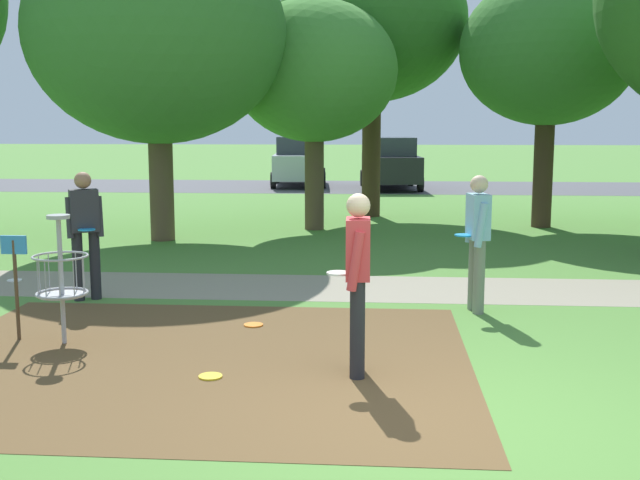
# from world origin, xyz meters

# --- Properties ---
(ground_plane) EXTENTS (160.00, 160.00, 0.00)m
(ground_plane) POSITION_xyz_m (0.00, 0.00, 0.00)
(ground_plane) COLOR #518438
(dirt_tee_pad) EXTENTS (5.52, 4.61, 0.01)m
(dirt_tee_pad) POSITION_xyz_m (-2.32, 1.45, 0.00)
(dirt_tee_pad) COLOR brown
(dirt_tee_pad) RESTS_ON ground
(disc_golf_basket) EXTENTS (0.98, 0.58, 1.39)m
(disc_golf_basket) POSITION_xyz_m (-3.90, 1.94, 0.75)
(disc_golf_basket) COLOR #9E9EA3
(disc_golf_basket) RESTS_ON ground
(player_foreground_watching) EXTENTS (0.40, 0.47, 1.71)m
(player_foreground_watching) POSITION_xyz_m (-0.67, 1.12, 0.97)
(player_foreground_watching) COLOR #232328
(player_foreground_watching) RESTS_ON ground
(player_waiting_left) EXTENTS (0.43, 0.49, 1.71)m
(player_waiting_left) POSITION_xyz_m (0.74, 3.71, 0.97)
(player_waiting_left) COLOR slate
(player_waiting_left) RESTS_ON ground
(player_waiting_right) EXTENTS (0.49, 0.45, 1.71)m
(player_waiting_right) POSITION_xyz_m (-4.36, 3.98, 0.97)
(player_waiting_right) COLOR #232328
(player_waiting_right) RESTS_ON ground
(frisbee_near_basket) EXTENTS (0.22, 0.22, 0.02)m
(frisbee_near_basket) POSITION_xyz_m (-2.03, 0.93, 0.01)
(frisbee_near_basket) COLOR gold
(frisbee_near_basket) RESTS_ON ground
(frisbee_by_tee) EXTENTS (0.22, 0.22, 0.02)m
(frisbee_by_tee) POSITION_xyz_m (-1.93, 2.80, 0.01)
(frisbee_by_tee) COLOR orange
(frisbee_by_tee) RESTS_ON ground
(frisbee_mid_grass) EXTENTS (0.22, 0.22, 0.02)m
(frisbee_mid_grass) POSITION_xyz_m (-5.92, 5.11, 0.01)
(frisbee_mid_grass) COLOR white
(frisbee_mid_grass) RESTS_ON ground
(tree_mid_left) EXTENTS (5.06, 5.06, 6.23)m
(tree_mid_left) POSITION_xyz_m (-4.84, 9.35, 4.06)
(tree_mid_left) COLOR brown
(tree_mid_left) RESTS_ON ground
(tree_mid_center) EXTENTS (3.62, 3.62, 5.00)m
(tree_mid_center) POSITION_xyz_m (-1.91, 11.18, 3.44)
(tree_mid_center) COLOR brown
(tree_mid_center) RESTS_ON ground
(tree_far_left) EXTENTS (4.63, 4.63, 6.79)m
(tree_far_left) POSITION_xyz_m (-0.69, 13.73, 4.79)
(tree_far_left) COLOR #422D1E
(tree_far_left) RESTS_ON ground
(tree_far_right) EXTENTS (3.89, 3.89, 5.59)m
(tree_far_right) POSITION_xyz_m (3.21, 11.96, 3.91)
(tree_far_right) COLOR #422D1E
(tree_far_right) RESTS_ON ground
(parking_lot_strip) EXTENTS (36.00, 6.00, 0.01)m
(parking_lot_strip) POSITION_xyz_m (0.00, 22.88, 0.00)
(parking_lot_strip) COLOR #4C4C51
(parking_lot_strip) RESTS_ON ground
(parked_car_leftmost) EXTENTS (2.22, 4.32, 1.84)m
(parked_car_leftmost) POSITION_xyz_m (-3.49, 23.24, 0.92)
(parked_car_leftmost) COLOR #B2B7BC
(parked_car_leftmost) RESTS_ON ground
(parked_car_center_left) EXTENTS (2.26, 4.34, 1.84)m
(parked_car_center_left) POSITION_xyz_m (-0.08, 22.16, 0.92)
(parked_car_center_left) COLOR black
(parked_car_center_left) RESTS_ON ground
(gravel_path) EXTENTS (40.00, 1.79, 0.00)m
(gravel_path) POSITION_xyz_m (0.00, 4.99, 0.00)
(gravel_path) COLOR gray
(gravel_path) RESTS_ON ground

